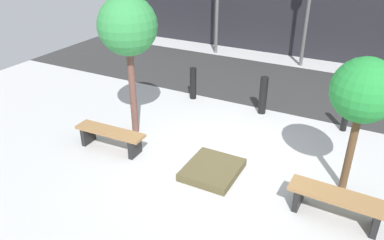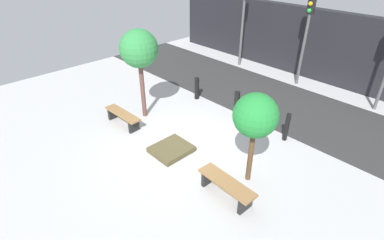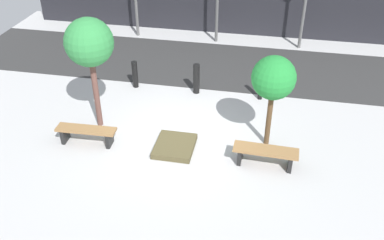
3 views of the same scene
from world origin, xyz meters
TOP-DOWN VIEW (x-y plane):
  - ground_plane at (0.00, 0.00)m, footprint 18.00×18.00m
  - road_strip at (0.00, 4.82)m, footprint 18.00×3.78m
  - building_facade at (0.00, 8.21)m, footprint 16.20×0.50m
  - bench_left at (-2.37, -0.61)m, footprint 1.62×0.45m
  - bench_right at (2.37, -0.61)m, footprint 1.62×0.52m
  - planter_bed at (0.00, -0.41)m, footprint 1.02×1.15m
  - tree_behind_left_bench at (-2.37, 0.31)m, footprint 1.28×1.28m
  - tree_behind_right_bench at (2.37, 0.31)m, footprint 1.11×1.11m
  - bollard_far_left at (-2.05, 2.68)m, footprint 0.18×0.18m
  - bollard_left at (0.00, 2.68)m, footprint 0.20×0.20m
  - bollard_center at (2.05, 2.68)m, footprint 0.15×0.15m
  - traffic_light_west at (-3.31, 6.99)m, footprint 0.28×0.27m
  - traffic_light_mid_west at (0.00, 6.99)m, footprint 0.28×0.27m

SIDE VIEW (x-z plane):
  - ground_plane at x=0.00m, z-range 0.00..0.00m
  - road_strip at x=0.00m, z-range 0.00..0.01m
  - planter_bed at x=0.00m, z-range 0.00..0.16m
  - bench_left at x=-2.37m, z-range 0.10..0.56m
  - bench_right at x=2.37m, z-range 0.10..0.57m
  - bollard_far_left at x=-2.05m, z-range 0.00..0.91m
  - bollard_center at x=2.05m, z-range 0.00..0.96m
  - bollard_left at x=0.00m, z-range 0.00..1.00m
  - building_facade at x=0.00m, z-range 0.00..3.07m
  - tree_behind_right_bench at x=2.37m, z-range 0.69..3.24m
  - tree_behind_left_bench at x=-2.37m, z-range 0.91..4.09m
  - traffic_light_mid_west at x=0.00m, z-range 0.72..4.56m
  - traffic_light_west at x=-3.31m, z-range 0.75..4.74m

